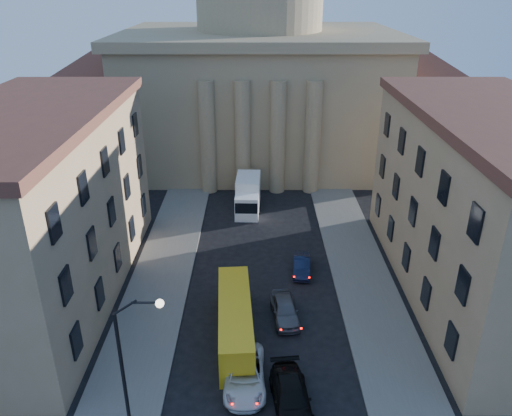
{
  "coord_description": "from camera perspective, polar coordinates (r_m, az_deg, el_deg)",
  "views": [
    {
      "loc": [
        -0.5,
        -12.18,
        23.04
      ],
      "look_at": [
        -0.48,
        19.18,
        8.59
      ],
      "focal_mm": 35.0,
      "sensor_mm": 36.0,
      "label": 1
    }
  ],
  "objects": [
    {
      "name": "church",
      "position": [
        68.57,
        0.4,
        15.36
      ],
      "size": [
        68.02,
        28.76,
        36.6
      ],
      "color": "#917F59",
      "rests_on": "ground"
    },
    {
      "name": "car_right_mid",
      "position": [
        31.28,
        4.04,
        -20.73
      ],
      "size": [
        2.71,
        5.53,
        1.55
      ],
      "primitive_type": "imported",
      "rotation": [
        0.0,
        0.0,
        0.1
      ],
      "color": "black",
      "rests_on": "ground"
    },
    {
      "name": "car_left_mid",
      "position": [
        32.55,
        -1.33,
        -18.46
      ],
      "size": [
        2.67,
        5.56,
        1.53
      ],
      "primitive_type": "imported",
      "rotation": [
        0.0,
        0.0,
        0.02
      ],
      "color": "silver",
      "rests_on": "ground"
    },
    {
      "name": "sidewalk_right",
      "position": [
        38.98,
        13.63,
        -12.19
      ],
      "size": [
        5.0,
        60.0,
        0.15
      ],
      "primitive_type": "cube",
      "color": "#5F5D57",
      "rests_on": "ground"
    },
    {
      "name": "building_right",
      "position": [
        41.45,
        24.94,
        0.17
      ],
      "size": [
        11.6,
        26.6,
        14.7
      ],
      "color": "tan",
      "rests_on": "ground"
    },
    {
      "name": "city_bus",
      "position": [
        35.52,
        -2.41,
        -12.64
      ],
      "size": [
        2.89,
        9.98,
        2.78
      ],
      "rotation": [
        0.0,
        0.0,
        0.06
      ],
      "color": "gold",
      "rests_on": "ground"
    },
    {
      "name": "car_right_far",
      "position": [
        37.72,
        3.31,
        -11.5
      ],
      "size": [
        2.29,
        4.7,
        1.54
      ],
      "primitive_type": "imported",
      "rotation": [
        0.0,
        0.0,
        0.1
      ],
      "color": "#55555A",
      "rests_on": "ground"
    },
    {
      "name": "car_right_distant",
      "position": [
        43.26,
        5.25,
        -6.52
      ],
      "size": [
        1.78,
        4.18,
        1.34
      ],
      "primitive_type": "imported",
      "rotation": [
        0.0,
        0.0,
        -0.09
      ],
      "color": "black",
      "rests_on": "ground"
    },
    {
      "name": "box_truck",
      "position": [
        54.1,
        -0.94,
        1.44
      ],
      "size": [
        2.72,
        6.45,
        3.49
      ],
      "rotation": [
        0.0,
        0.0,
        -0.04
      ],
      "color": "white",
      "rests_on": "ground"
    },
    {
      "name": "street_lamp",
      "position": [
        27.65,
        -14.13,
        -16.14
      ],
      "size": [
        2.62,
        0.44,
        8.83
      ],
      "color": "black",
      "rests_on": "ground"
    },
    {
      "name": "sidewalk_left",
      "position": [
        38.76,
        -12.22,
        -12.27
      ],
      "size": [
        5.0,
        60.0,
        0.15
      ],
      "primitive_type": "cube",
      "color": "#5F5D57",
      "rests_on": "ground"
    },
    {
      "name": "building_left",
      "position": [
        41.04,
        -23.74,
        0.16
      ],
      "size": [
        11.6,
        26.6,
        14.7
      ],
      "color": "tan",
      "rests_on": "ground"
    }
  ]
}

